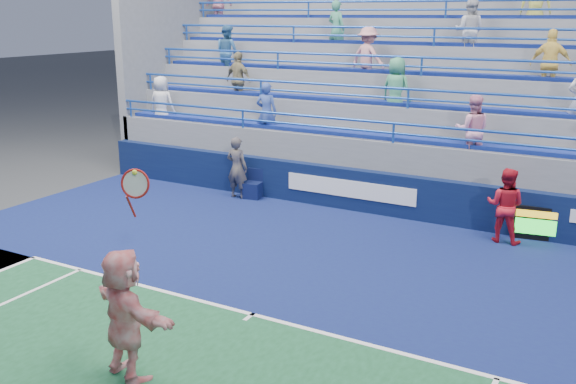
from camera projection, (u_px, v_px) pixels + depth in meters
The scene contains 8 objects.
ground at pixel (252, 316), 11.01m from camera, with size 120.00×120.00×0.00m, color #333538.
sponsor_wall at pixel (388, 194), 16.32m from camera, with size 18.00×0.32×1.10m.
bleacher_stand at pixel (434, 132), 19.23m from camera, with size 18.00×5.60×6.13m.
serve_speed_board at pixel (538, 224), 14.54m from camera, with size 1.15×0.29×0.79m.
judge_chair at pixel (253, 189), 17.91m from camera, with size 0.52×0.52×0.81m.
tennis_player at pixel (125, 314), 8.93m from camera, with size 1.88×1.09×3.10m.
line_judge at pixel (237, 168), 17.76m from camera, with size 0.63×0.42×1.74m, color #131735.
ball_girl at pixel (505, 205), 14.33m from camera, with size 0.83×0.65×1.71m, color red.
Camera 1 is at (5.41, -8.46, 5.02)m, focal length 40.00 mm.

